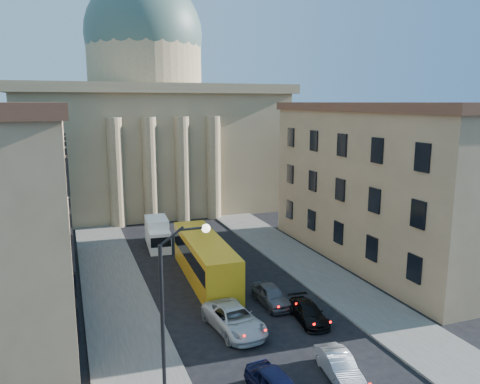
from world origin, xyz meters
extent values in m
cube|color=#514F4A|center=(-8.50, 18.00, 0.07)|extent=(5.00, 60.00, 0.15)
cube|color=#514F4A|center=(8.50, 18.00, 0.07)|extent=(5.00, 60.00, 0.15)
cube|color=#8F7858|center=(0.00, 56.00, 8.00)|extent=(34.00, 26.00, 16.00)
cube|color=#8F7858|center=(0.00, 56.00, 16.40)|extent=(35.50, 27.50, 1.20)
cylinder|color=#8F7858|center=(0.00, 56.00, 20.00)|extent=(16.00, 16.00, 8.00)
sphere|color=#465F53|center=(0.00, 56.00, 24.00)|extent=(16.40, 16.40, 16.40)
cube|color=#8F7858|center=(21.00, 54.00, 5.50)|extent=(13.00, 13.00, 11.00)
cone|color=brown|center=(21.00, 54.00, 13.00)|extent=(26.02, 26.02, 4.00)
cylinder|color=#8F7858|center=(-6.00, 42.80, 6.50)|extent=(1.80, 1.80, 13.00)
cylinder|color=#8F7858|center=(-2.00, 42.80, 6.50)|extent=(1.80, 1.80, 13.00)
cylinder|color=#8F7858|center=(2.00, 42.80, 6.50)|extent=(1.80, 1.80, 13.00)
cylinder|color=#8F7858|center=(6.00, 42.80, 6.50)|extent=(1.80, 1.80, 13.00)
cube|color=tan|center=(17.00, 22.00, 7.00)|extent=(11.00, 26.00, 14.00)
cube|color=brown|center=(17.00, 22.00, 14.30)|extent=(11.60, 26.60, 0.80)
cylinder|color=black|center=(-7.50, 8.00, 4.00)|extent=(0.20, 0.20, 8.00)
cylinder|color=black|center=(-6.95, 8.00, 8.35)|extent=(1.30, 0.12, 0.96)
cylinder|color=black|center=(-5.95, 8.00, 8.65)|extent=(1.30, 0.12, 0.12)
sphere|color=white|center=(-5.20, 8.00, 8.60)|extent=(0.44, 0.44, 0.44)
imported|color=#9A9DA2|center=(1.69, 6.31, 0.66)|extent=(1.94, 4.17, 1.32)
imported|color=silver|center=(-1.85, 13.24, 0.79)|extent=(3.29, 5.97, 1.58)
imported|color=black|center=(3.35, 12.76, 0.62)|extent=(2.08, 4.38, 1.23)
imported|color=#525257|center=(2.08, 16.04, 0.74)|extent=(1.80, 4.36, 1.48)
imported|color=black|center=(0.80, 30.66, 0.64)|extent=(1.61, 3.98, 1.28)
cube|color=gold|center=(-1.12, 22.50, 1.77)|extent=(3.40, 12.70, 3.55)
cube|color=black|center=(-1.12, 22.50, 2.35)|extent=(3.44, 12.02, 1.26)
cylinder|color=black|center=(-2.46, 17.98, 0.57)|extent=(0.39, 1.16, 1.14)
cylinder|color=black|center=(-0.17, 17.88, 0.57)|extent=(0.39, 1.16, 1.14)
cylinder|color=black|center=(-2.07, 27.13, 0.57)|extent=(0.39, 1.16, 1.14)
cylinder|color=black|center=(0.22, 27.03, 0.57)|extent=(0.39, 1.16, 1.14)
cube|color=white|center=(-3.28, 31.12, 1.07)|extent=(2.20, 2.29, 2.14)
cube|color=black|center=(-3.35, 30.10, 1.34)|extent=(1.97, 0.25, 0.98)
cube|color=white|center=(-3.10, 33.52, 1.56)|extent=(2.41, 3.90, 2.77)
cylinder|color=black|center=(-4.19, 30.83, 0.40)|extent=(0.31, 0.82, 0.80)
cylinder|color=black|center=(-2.42, 30.70, 0.40)|extent=(0.31, 0.82, 0.80)
cylinder|color=black|center=(-3.93, 34.39, 0.40)|extent=(0.31, 0.82, 0.80)
cylinder|color=black|center=(-2.15, 34.26, 0.40)|extent=(0.31, 0.82, 0.80)
camera|label=1|loc=(-11.42, -13.44, 14.72)|focal=35.00mm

